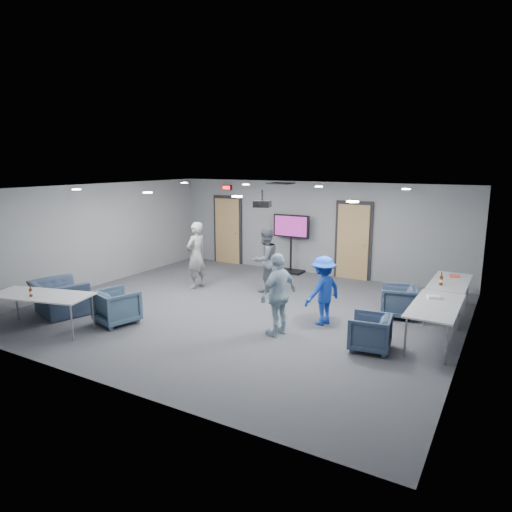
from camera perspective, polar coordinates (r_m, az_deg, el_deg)
The scene contains 28 objects.
floor at distance 10.28m, azimuth -1.62°, elevation -6.77°, with size 9.00×9.00×0.00m, color #3E4046.
ceiling at distance 9.77m, azimuth -1.71°, elevation 8.43°, with size 9.00×9.00×0.00m, color white.
wall_back at distance 13.46m, azimuth 7.29°, elevation 3.46°, with size 9.00×0.02×2.70m, color slate.
wall_front at distance 6.95m, azimuth -19.24°, elevation -4.91°, with size 9.00×0.02×2.70m, color slate.
wall_left at distance 12.84m, azimuth -19.06°, elevation 2.52°, with size 0.02×8.00×2.70m, color slate.
wall_right at distance 8.54m, azimuth 25.04°, elevation -2.32°, with size 0.02×8.00×2.70m, color slate.
door_left at distance 14.86m, azimuth -3.55°, elevation 3.21°, with size 1.06×0.17×2.24m.
door_right at distance 13.05m, azimuth 12.04°, elevation 1.79°, with size 1.06×0.17×2.24m.
exit_sign at distance 14.70m, azimuth -3.67°, elevation 8.53°, with size 0.32×0.08×0.16m.
hvac_diffuser at distance 12.45m, azimuth 3.14°, elevation 9.05°, with size 0.60×0.60×0.03m, color black.
downlights at distance 9.77m, azimuth -1.71°, elevation 8.34°, with size 6.18×3.78×0.02m.
person_a at distance 11.98m, azimuth -7.48°, elevation 0.11°, with size 0.63×0.42×1.74m, color gray.
person_b at distance 11.56m, azimuth 1.15°, elevation -0.48°, with size 0.80×0.62×1.64m, color #575D68.
person_c at distance 8.66m, azimuth 2.83°, elevation -4.81°, with size 0.94×0.39×1.60m, color #9DB8CA.
person_d at distance 9.34m, azimuth 8.36°, elevation -4.28°, with size 0.91×0.52×1.41m, color #1B41B4.
chair_right_a at distance 10.23m, azimuth 17.38°, elevation -5.43°, with size 0.72×0.74×0.68m, color #35455C.
chair_right_b at distance 8.35m, azimuth 14.04°, elevation -9.26°, with size 0.68×0.70×0.64m, color #36455E.
chair_front_a at distance 9.79m, azimuth -16.99°, elevation -6.07°, with size 0.76×0.78×0.71m, color #3B5367.
chair_front_b at distance 10.80m, azimuth -23.41°, elevation -4.82°, with size 1.13×0.98×0.73m, color #324057.
table_right_a at distance 10.72m, azimuth 23.09°, elevation -3.14°, with size 0.75×1.80×0.73m.
table_right_b at distance 8.90m, azimuth 21.55°, elevation -5.92°, with size 0.80×1.93×0.73m.
table_front_left at distance 9.84m, azimuth -25.28°, elevation -4.57°, with size 2.12×1.30×0.73m.
bottle_front at distance 9.73m, azimuth -26.33°, elevation -4.09°, with size 0.06×0.06×0.23m.
bottle_right at distance 10.26m, azimuth 22.14°, elevation -2.85°, with size 0.07×0.07×0.28m.
snack_box at distance 11.10m, azimuth 23.60°, elevation -2.33°, with size 0.21×0.14×0.05m, color #DC4237.
wrapper at distance 9.26m, azimuth 21.35°, elevation -4.79°, with size 0.23×0.16×0.05m, color white.
tv_stand at distance 13.54m, azimuth 4.40°, elevation 2.01°, with size 1.13×0.54×1.74m.
projector at distance 9.51m, azimuth 0.77°, elevation 6.56°, with size 0.41×0.37×0.36m.
Camera 1 is at (5.11, -8.31, 3.26)m, focal length 32.00 mm.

